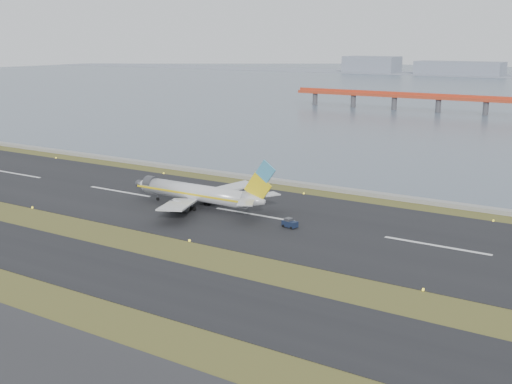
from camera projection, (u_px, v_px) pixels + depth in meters
ground at (163, 253)px, 114.53m from camera, size 1000.00×1000.00×0.00m
taxiway_strip at (115, 272)px, 104.69m from camera, size 1000.00×18.00×0.10m
runway_strip at (254, 215)px, 139.08m from camera, size 1000.00×45.00×0.10m
seawall at (318, 187)px, 163.53m from camera, size 1000.00×2.50×1.00m
airliner at (200, 193)px, 143.82m from camera, size 38.52×32.89×12.80m
pushback_tug at (290, 223)px, 129.35m from camera, size 3.37×2.37×1.97m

